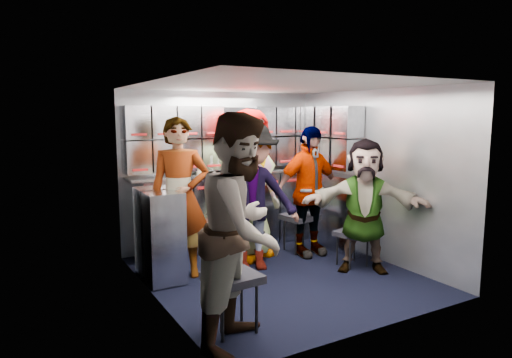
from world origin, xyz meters
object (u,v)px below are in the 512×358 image
jump_seat_near_left (232,281)px  attendant_arc_c (249,184)px  attendant_arc_a (242,230)px  attendant_arc_d (308,191)px  jump_seat_center (242,223)px  attendant_arc_b (252,197)px  jump_seat_mid_left (245,234)px  attendant_standing (180,198)px  jump_seat_mid_right (300,219)px  attendant_arc_e (364,206)px  jump_seat_near_right (353,235)px

jump_seat_near_left → attendant_arc_c: bearing=57.6°
attendant_arc_a → attendant_arc_d: attendant_arc_a is taller
jump_seat_near_left → attendant_arc_c: size_ratio=0.27×
jump_seat_center → attendant_arc_b: bearing=-106.9°
attendant_arc_a → jump_seat_mid_left: bearing=20.2°
jump_seat_near_left → attendant_standing: 1.55m
attendant_arc_a → attendant_arc_c: 2.18m
jump_seat_mid_right → attendant_arc_a: bearing=-135.2°
attendant_arc_b → attendant_arc_e: size_ratio=1.11×
jump_seat_near_left → attendant_arc_e: size_ratio=0.32×
attendant_arc_c → jump_seat_center: bearing=70.4°
jump_seat_mid_left → attendant_arc_e: 1.44m
jump_seat_near_right → attendant_arc_d: size_ratio=0.27×
jump_seat_mid_left → attendant_arc_d: (0.89, -0.05, 0.45)m
attendant_arc_a → attendant_arc_c: bearing=19.0°
attendant_arc_a → attendant_arc_e: 2.14m
jump_seat_near_right → attendant_arc_c: size_ratio=0.24×
attendant_standing → attendant_arc_c: 1.01m
jump_seat_mid_right → attendant_standing: (-1.69, -0.11, 0.45)m
jump_seat_mid_right → attendant_arc_c: bearing=170.9°
attendant_standing → attendant_arc_b: bearing=8.1°
attendant_arc_e → attendant_arc_a: bearing=-119.9°
jump_seat_mid_left → jump_seat_mid_right: jump_seat_mid_right is taller
attendant_arc_a → attendant_arc_b: 1.72m
jump_seat_center → attendant_arc_b: attendant_arc_b is taller
attendant_arc_a → attendant_arc_c: (1.08, 1.89, 0.03)m
jump_seat_center → jump_seat_near_left: bearing=-119.9°
jump_seat_near_right → jump_seat_center: bearing=129.5°
attendant_arc_c → attendant_arc_e: (0.91, -1.10, -0.17)m
jump_seat_mid_left → attendant_arc_a: size_ratio=0.23×
jump_seat_near_left → attendant_arc_a: (0.00, -0.18, 0.47)m
jump_seat_center → attendant_arc_b: (-0.18, -0.60, 0.46)m
jump_seat_mid_left → jump_seat_mid_right: bearing=8.3°
jump_seat_mid_right → attendant_arc_b: attendant_arc_b is taller
attendant_arc_b → jump_seat_near_left: bearing=-108.6°
jump_seat_center → attendant_arc_b: 0.78m
attendant_arc_b → attendant_arc_e: bearing=-15.4°
attendant_arc_a → jump_seat_near_right: bearing=-15.1°
jump_seat_near_left → jump_seat_mid_right: size_ratio=1.01×
attendant_arc_c → attendant_arc_e: size_ratio=1.22×
attendant_arc_a → attendant_arc_e: bearing=-19.5°
jump_seat_mid_left → attendant_arc_d: 1.00m
jump_seat_mid_left → jump_seat_center: (0.18, 0.42, 0.02)m
jump_seat_near_left → jump_seat_near_right: 2.14m
attendant_standing → attendant_arc_b: size_ratio=1.04×
attendant_arc_c → jump_seat_near_right: bearing=-65.0°
attendant_standing → attendant_arc_a: 1.67m
jump_seat_center → jump_seat_mid_right: 0.76m
attendant_arc_d → jump_seat_mid_right: bearing=89.1°
jump_seat_near_left → attendant_arc_c: attendant_arc_c is taller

